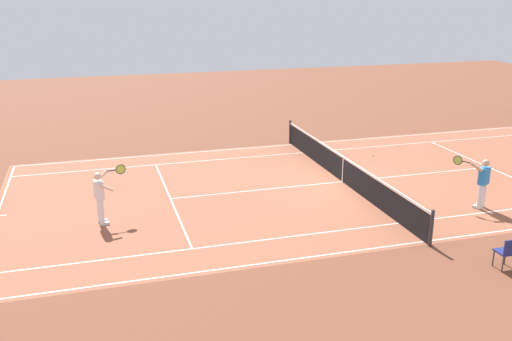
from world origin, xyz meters
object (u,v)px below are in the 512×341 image
Objects in this scene: spectator_chair_3 at (508,251)px; tennis_player_near at (100,195)px; tennis_ball at (373,155)px; tennis_net at (343,169)px; tennis_player_far at (482,181)px.

tennis_player_near is at bearing -31.57° from spectator_chair_3.
tennis_ball is 10.48m from spectator_chair_3.
tennis_player_far is (-3.19, 3.68, 0.44)m from tennis_net.
tennis_player_far is (-11.89, 2.11, -0.00)m from tennis_player_near.
tennis_player_near reaches higher than tennis_net.
tennis_net is 6.89× the size of tennis_player_far.
tennis_player_far is 25.71× the size of tennis_ball.
tennis_player_near and tennis_player_far have the same top height.
tennis_ball is at bearing -99.03° from spectator_chair_3.
tennis_player_near is 12.08m from tennis_player_far.
tennis_player_near is 25.71× the size of tennis_ball.
tennis_net reaches higher than tennis_ball.
tennis_ball is at bearing -85.74° from tennis_player_far.
tennis_net is at bearing -81.96° from spectator_chair_3.
tennis_player_near is 1.93× the size of spectator_chair_3.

